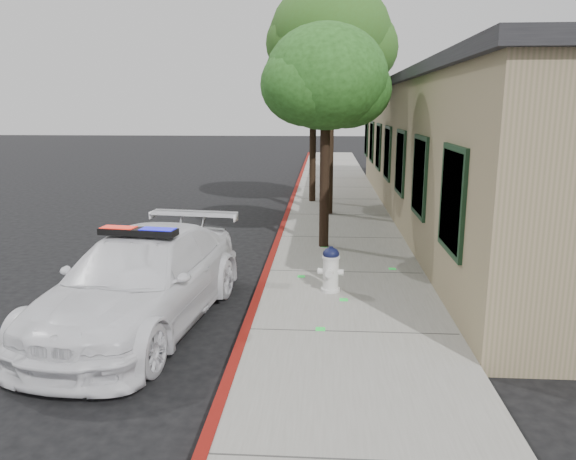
% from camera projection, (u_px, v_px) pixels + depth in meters
% --- Properties ---
extents(ground, '(120.00, 120.00, 0.00)m').
position_uv_depth(ground, '(242.00, 338.00, 8.14)').
color(ground, black).
rests_on(ground, ground).
extents(sidewalk, '(3.20, 60.00, 0.15)m').
position_uv_depth(sidewalk, '(343.00, 275.00, 10.94)').
color(sidewalk, gray).
rests_on(sidewalk, ground).
extents(red_curb, '(0.14, 60.00, 0.16)m').
position_uv_depth(red_curb, '(267.00, 274.00, 11.04)').
color(red_curb, maroon).
rests_on(red_curb, ground).
extents(clapboard_building, '(7.30, 20.89, 4.24)m').
position_uv_depth(clapboard_building, '(513.00, 150.00, 16.01)').
color(clapboard_building, '#8D785C').
rests_on(clapboard_building, ground).
extents(police_car, '(2.65, 5.21, 1.57)m').
position_uv_depth(police_car, '(141.00, 281.00, 8.48)').
color(police_car, white).
rests_on(police_car, ground).
extents(fire_hydrant, '(0.47, 0.41, 0.82)m').
position_uv_depth(fire_hydrant, '(331.00, 269.00, 9.68)').
color(fire_hydrant, white).
rests_on(fire_hydrant, sidewalk).
extents(street_tree_near, '(2.93, 2.74, 5.02)m').
position_uv_depth(street_tree_near, '(326.00, 82.00, 12.12)').
color(street_tree_near, black).
rests_on(street_tree_near, sidewalk).
extents(street_tree_mid, '(3.87, 3.54, 6.76)m').
position_uv_depth(street_tree_mid, '(331.00, 41.00, 15.90)').
color(street_tree_mid, black).
rests_on(street_tree_mid, sidewalk).
extents(street_tree_far, '(2.71, 2.58, 4.88)m').
position_uv_depth(street_tree_far, '(314.00, 93.00, 18.42)').
color(street_tree_far, black).
rests_on(street_tree_far, sidewalk).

